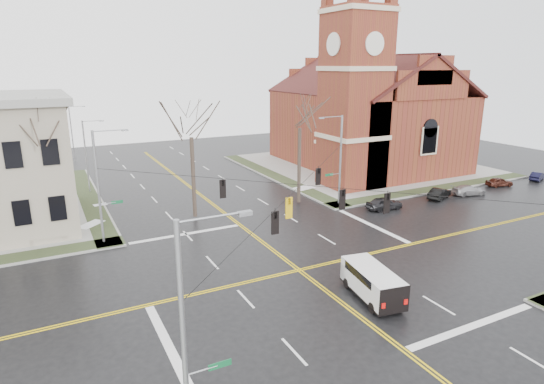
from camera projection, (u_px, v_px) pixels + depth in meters
name	position (u px, v px, depth m)	size (l,w,h in m)	color
ground	(299.00, 270.00, 31.90)	(120.00, 120.00, 0.00)	black
sidewalks	(299.00, 269.00, 31.88)	(80.00, 80.00, 0.17)	gray
road_markings	(299.00, 270.00, 31.90)	(100.00, 100.00, 0.01)	gold
church	(365.00, 106.00, 61.73)	(24.28, 27.48, 27.50)	brown
signal_pole_ne	(339.00, 158.00, 45.39)	(2.75, 0.22, 9.00)	gray
signal_pole_nw	(100.00, 184.00, 35.42)	(2.75, 0.22, 9.00)	gray
signal_pole_sw	(188.00, 333.00, 15.73)	(2.75, 0.22, 9.00)	gray
span_wires	(301.00, 185.00, 30.22)	(23.02, 23.02, 0.03)	black
traffic_signals	(305.00, 198.00, 29.85)	(8.21, 8.26, 1.30)	black
streetlight_north_a	(87.00, 154.00, 49.97)	(2.30, 0.20, 8.00)	gray
streetlight_north_b	(73.00, 131.00, 67.09)	(2.30, 0.20, 8.00)	gray
cargo_van	(371.00, 280.00, 28.02)	(2.73, 5.24, 1.90)	white
parked_car_a	(384.00, 203.00, 45.07)	(1.49, 3.70, 1.26)	black
parked_car_b	(439.00, 193.00, 48.70)	(1.25, 3.59, 1.18)	black
parked_car_c	(469.00, 190.00, 50.09)	(1.55, 3.80, 1.10)	#949396
parked_car_d	(499.00, 182.00, 53.66)	(1.27, 3.16, 1.08)	#3D1911
parked_car_e	(537.00, 176.00, 56.53)	(1.12, 3.22, 1.06)	black
tree_nw_far	(40.00, 135.00, 34.69)	(4.00, 4.00, 12.11)	#3A2E25
tree_nw_near	(191.00, 132.00, 40.56)	(4.00, 4.00, 11.20)	#3A2E25
tree_ne	(300.00, 123.00, 45.02)	(4.00, 4.00, 11.50)	#3A2E25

